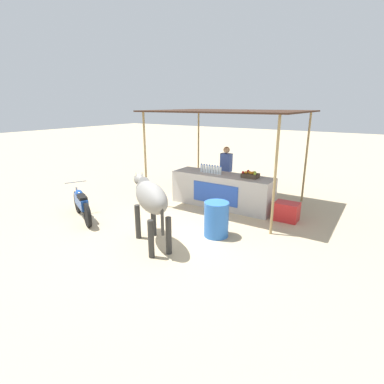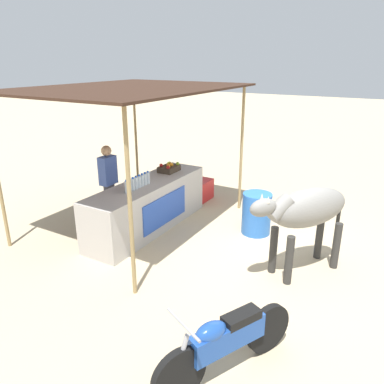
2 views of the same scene
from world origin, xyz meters
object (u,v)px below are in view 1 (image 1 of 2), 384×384
at_px(fruit_crate, 250,175).
at_px(water_barrel, 216,219).
at_px(cow, 150,198).
at_px(stall_counter, 222,190).
at_px(cooler_box, 287,211).
at_px(motorcycle_parked, 81,203).
at_px(vendor_behind_counter, 226,172).

distance_m(fruit_crate, water_barrel, 2.08).
bearing_deg(cow, water_barrel, 49.66).
xyz_separation_m(stall_counter, fruit_crate, (0.84, 0.05, 0.56)).
height_order(stall_counter, cooler_box, stall_counter).
bearing_deg(fruit_crate, cooler_box, -7.67).
bearing_deg(cow, cooler_box, 55.63).
bearing_deg(fruit_crate, motorcycle_parked, -139.13).
distance_m(stall_counter, motorcycle_parked, 3.88).
distance_m(stall_counter, cooler_box, 1.96).
distance_m(stall_counter, water_barrel, 2.12).
bearing_deg(cooler_box, motorcycle_parked, -148.13).
xyz_separation_m(stall_counter, motorcycle_parked, (-2.57, -2.90, -0.05)).
height_order(stall_counter, cow, cow).
xyz_separation_m(fruit_crate, vendor_behind_counter, (-1.10, 0.70, -0.19)).
height_order(cooler_box, water_barrel, water_barrel).
bearing_deg(stall_counter, motorcycle_parked, -131.56).
xyz_separation_m(fruit_crate, cooler_box, (1.10, -0.15, -0.80)).
bearing_deg(vendor_behind_counter, fruit_crate, -32.59).
bearing_deg(motorcycle_parked, fruit_crate, 40.87).
relative_size(vendor_behind_counter, cow, 0.95).
relative_size(water_barrel, cow, 0.46).
distance_m(fruit_crate, cow, 3.23).
bearing_deg(fruit_crate, water_barrel, -88.98).
height_order(cooler_box, cow, cow).
xyz_separation_m(cow, motorcycle_parked, (-2.50, 0.15, -0.60)).
xyz_separation_m(cooler_box, water_barrel, (-1.07, -1.83, 0.16)).
bearing_deg(motorcycle_parked, water_barrel, 15.83).
xyz_separation_m(cooler_box, motorcycle_parked, (-4.52, -2.81, 0.19)).
bearing_deg(water_barrel, cow, -130.34).
xyz_separation_m(cooler_box, cow, (-2.02, -2.95, 0.79)).
height_order(stall_counter, vendor_behind_counter, vendor_behind_counter).
xyz_separation_m(stall_counter, cow, (-0.08, -3.05, 0.55)).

